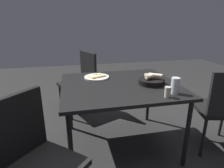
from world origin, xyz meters
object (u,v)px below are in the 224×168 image
Objects in this scene: beer_glass at (175,87)px; pizza_plate at (97,77)px; dining_table at (120,89)px; pepper_shaker at (168,93)px; chair_far at (31,156)px; bread_basket at (152,81)px; chair_spare at (223,105)px; chair_near at (82,78)px.

pizza_plate is at bearing 134.12° from beer_glass.
pepper_shaker is (0.30, -0.41, 0.09)m from dining_table.
pepper_shaker is 1.10m from chair_far.
bread_basket is 0.73m from chair_spare.
chair_spare reaches higher than pizza_plate.
bread_basket is 0.30× the size of chair_near.
chair_far reaches higher than pepper_shaker.
bread_basket is at bearing -11.52° from dining_table.
chair_spare is at bearing -26.73° from pizza_plate.
bread_basket is 2.88× the size of pepper_shaker.
pepper_shaker is 0.10× the size of chair_near.
pepper_shaker is at bearing -148.14° from beer_glass.
bread_basket is at bearing -33.24° from pizza_plate.
pepper_shaker is at bearing -53.85° from pizza_plate.
bread_basket is 0.29× the size of chair_far.
chair_spare is (1.29, -1.27, 0.02)m from chair_near.
pizza_plate is at bearing 126.15° from pepper_shaker.
chair_spare is at bearing -18.11° from dining_table.
dining_table is at bearing -53.88° from pizza_plate.
chair_far reaches higher than bread_basket.
dining_table is at bearing 139.15° from beer_glass.
chair_spare is at bearing 3.16° from beer_glass.
chair_near is 0.99× the size of chair_spare.
chair_far is (-1.04, -0.27, -0.23)m from pepper_shaker.
chair_spare reaches higher than bread_basket.
chair_near is 1.81m from chair_spare.
bread_basket reaches higher than pepper_shaker.
pepper_shaker is at bearing -65.42° from chair_near.
beer_glass reaches higher than pepper_shaker.
pizza_plate is at bearing -79.29° from chair_near.
chair_far is (-0.42, -1.64, 0.02)m from chair_near.
chair_far reaches higher than chair_near.
chair_near is at bearing 121.93° from bread_basket.
pepper_shaker is at bearing -91.93° from bread_basket.
bread_basket reaches higher than pizza_plate.
chair_spare is (0.66, 0.09, -0.23)m from pepper_shaker.
chair_spare is at bearing 8.05° from pepper_shaker.
pizza_plate is 1.06× the size of bread_basket.
chair_far is (-0.75, -0.68, -0.13)m from dining_table.
pizza_plate is at bearing 146.76° from bread_basket.
beer_glass is at bearing -72.43° from bread_basket.
chair_far is at bearing -137.56° from dining_table.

